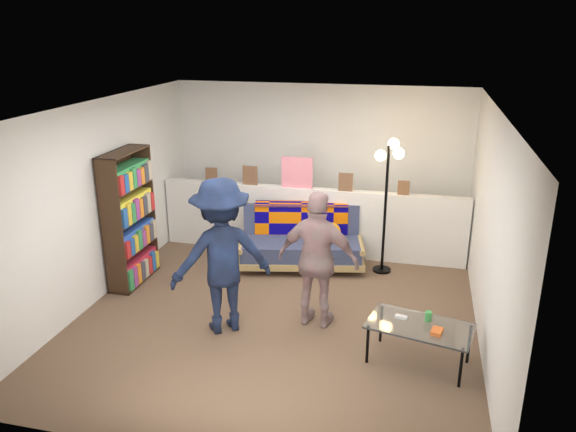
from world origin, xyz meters
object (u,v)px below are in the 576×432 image
(bookshelf, at_px, (129,222))
(person_left, at_px, (222,256))
(futon_sofa, at_px, (302,242))
(person_right, at_px, (318,260))
(coffee_table, at_px, (420,328))
(floor_lamp, at_px, (388,180))

(bookshelf, relative_size, person_left, 1.01)
(futon_sofa, height_order, bookshelf, bookshelf)
(futon_sofa, bearing_deg, person_right, -71.90)
(futon_sofa, height_order, person_right, person_right)
(coffee_table, xyz_separation_m, floor_lamp, (-0.51, 2.18, 0.90))
(bookshelf, xyz_separation_m, person_right, (2.57, -0.54, -0.03))
(person_right, bearing_deg, futon_sofa, -64.57)
(floor_lamp, bearing_deg, person_right, -110.70)
(coffee_table, distance_m, person_right, 1.31)
(person_right, bearing_deg, floor_lamp, -103.37)
(coffee_table, bearing_deg, person_left, 174.55)
(floor_lamp, bearing_deg, person_left, -129.37)
(bookshelf, height_order, coffee_table, bookshelf)
(futon_sofa, relative_size, person_left, 1.06)
(coffee_table, bearing_deg, person_right, 154.88)
(coffee_table, distance_m, floor_lamp, 2.41)
(bookshelf, bearing_deg, person_right, -11.98)
(person_right, bearing_deg, coffee_table, 162.21)
(person_left, distance_m, person_right, 1.05)
(futon_sofa, xyz_separation_m, person_left, (-0.49, -1.89, 0.52))
(bookshelf, relative_size, coffee_table, 1.58)
(bookshelf, distance_m, coffee_table, 3.88)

